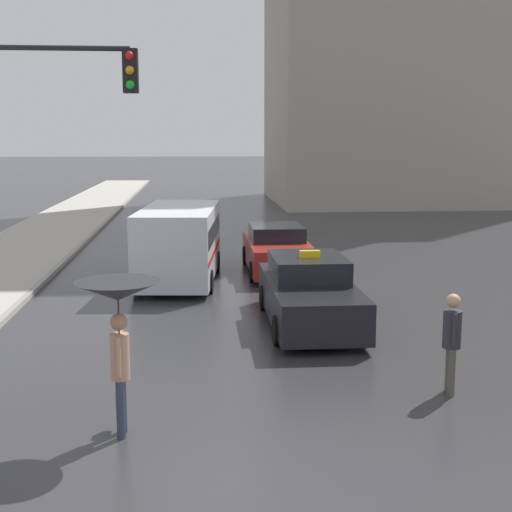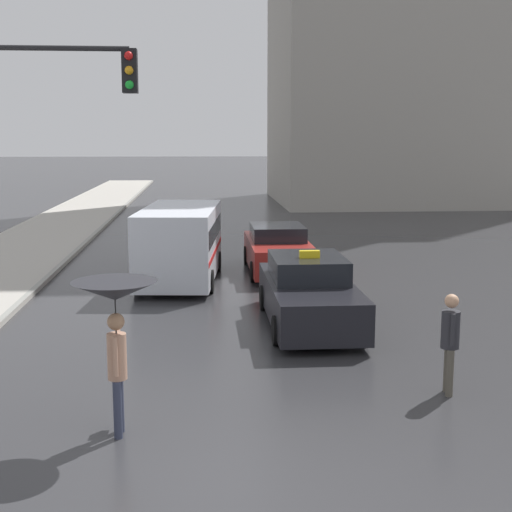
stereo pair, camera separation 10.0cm
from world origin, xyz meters
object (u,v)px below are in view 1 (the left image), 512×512
sedan_red (277,250)px  pedestrian_man (452,336)px  traffic_light (19,133)px  taxi (309,294)px  pedestrian_with_umbrella (118,307)px  ambulance_van (180,241)px

sedan_red → pedestrian_man: size_ratio=2.82×
pedestrian_man → traffic_light: traffic_light is taller
taxi → pedestrian_man: size_ratio=2.87×
traffic_light → taxi: bearing=14.5°
sedan_red → pedestrian_with_umbrella: pedestrian_with_umbrella is taller
taxi → traffic_light: size_ratio=0.79×
taxi → traffic_light: (-5.73, -1.48, 3.48)m
ambulance_van → pedestrian_man: size_ratio=3.20×
sedan_red → ambulance_van: (-2.95, -1.24, 0.52)m
taxi → pedestrian_with_umbrella: bearing=58.2°
pedestrian_with_umbrella → traffic_light: size_ratio=0.36×
taxi → sedan_red: 6.29m
traffic_light → ambulance_van: bearing=66.9°
ambulance_van → traffic_light: 7.70m
ambulance_van → pedestrian_man: bearing=120.8°
traffic_light → pedestrian_man: bearing=-22.3°
pedestrian_with_umbrella → traffic_light: (-2.19, 4.22, 2.34)m
pedestrian_with_umbrella → traffic_light: bearing=28.1°
pedestrian_with_umbrella → pedestrian_man: 5.35m
pedestrian_man → traffic_light: size_ratio=0.27×
taxi → sedan_red: size_ratio=1.02×
sedan_red → ambulance_van: 3.24m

